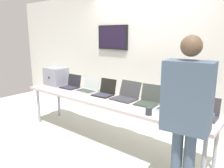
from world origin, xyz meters
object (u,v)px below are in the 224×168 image
(laptop_station_4, at_px, (148,100))
(workbench, at_px, (108,101))
(laptop_station_6, at_px, (205,113))
(coffee_mug, at_px, (149,111))
(laptop_station_2, at_px, (105,92))
(laptop_station_5, at_px, (172,106))
(laptop_station_0, at_px, (71,85))
(equipment_box, at_px, (56,76))
(person, at_px, (187,109))
(laptop_station_1, at_px, (88,88))
(laptop_station_3, at_px, (126,95))

(laptop_station_4, bearing_deg, workbench, -166.69)
(laptop_station_6, distance_m, coffee_mug, 0.68)
(laptop_station_2, height_order, laptop_station_5, laptop_station_2)
(coffee_mug, bearing_deg, laptop_station_0, 169.10)
(laptop_station_2, xyz_separation_m, laptop_station_5, (1.21, 0.01, -0.01))
(workbench, height_order, equipment_box, equipment_box)
(workbench, height_order, person, person)
(laptop_station_1, xyz_separation_m, laptop_station_2, (0.40, -0.01, 0.00))
(laptop_station_4, xyz_separation_m, laptop_station_6, (0.82, -0.03, -0.01))
(laptop_station_2, relative_size, person, 0.19)
(equipment_box, xyz_separation_m, laptop_station_5, (2.48, 0.03, -0.12))
(laptop_station_3, xyz_separation_m, laptop_station_5, (0.79, -0.02, -0.01))
(laptop_station_1, height_order, coffee_mug, laptop_station_1)
(laptop_station_5, distance_m, coffee_mug, 0.41)
(workbench, height_order, laptop_station_6, laptop_station_6)
(laptop_station_2, bearing_deg, laptop_station_0, -179.91)
(laptop_station_0, height_order, laptop_station_6, laptop_station_0)
(laptop_station_1, relative_size, laptop_station_3, 0.95)
(person, bearing_deg, laptop_station_3, 148.31)
(laptop_station_0, bearing_deg, laptop_station_6, 0.04)
(person, relative_size, coffee_mug, 17.57)
(laptop_station_1, xyz_separation_m, laptop_station_3, (0.82, 0.02, 0.00))
(laptop_station_6, bearing_deg, person, -87.30)
(laptop_station_6, bearing_deg, equipment_box, -179.63)
(laptop_station_2, xyz_separation_m, laptop_station_6, (1.63, 0.00, -0.00))
(laptop_station_5, bearing_deg, person, -58.47)
(equipment_box, relative_size, laptop_station_2, 1.25)
(workbench, relative_size, laptop_station_5, 9.15)
(laptop_station_2, xyz_separation_m, laptop_station_4, (0.82, 0.03, 0.00))
(laptop_station_0, xyz_separation_m, coffee_mug, (1.91, -0.37, -0.01))
(equipment_box, bearing_deg, laptop_station_6, 0.37)
(laptop_station_6, bearing_deg, laptop_station_5, 178.92)
(person, height_order, coffee_mug, person)
(laptop_station_2, height_order, coffee_mug, laptop_station_2)
(person, bearing_deg, laptop_station_4, 137.69)
(laptop_station_1, xyz_separation_m, person, (2.07, -0.75, 0.26))
(laptop_station_5, relative_size, coffee_mug, 3.74)
(laptop_station_0, xyz_separation_m, laptop_station_4, (1.67, 0.04, 0.01))
(equipment_box, height_order, laptop_station_0, equipment_box)
(laptop_station_6, relative_size, person, 0.19)
(equipment_box, height_order, coffee_mug, equipment_box)
(laptop_station_5, relative_size, laptop_station_6, 1.15)
(laptop_station_1, height_order, laptop_station_4, laptop_station_4)
(laptop_station_3, distance_m, laptop_station_6, 1.22)
(equipment_box, relative_size, person, 0.24)
(laptop_station_1, bearing_deg, laptop_station_0, -178.46)
(laptop_station_5, distance_m, person, 0.92)
(laptop_station_0, distance_m, laptop_station_3, 1.27)
(laptop_station_6, bearing_deg, laptop_station_0, -179.96)
(laptop_station_3, bearing_deg, laptop_station_4, 0.35)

